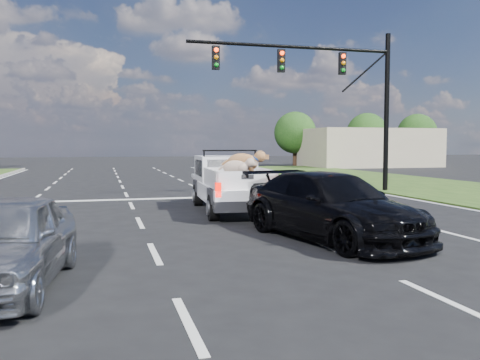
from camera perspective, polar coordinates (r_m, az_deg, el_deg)
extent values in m
plane|color=black|center=(10.36, 0.19, -7.72)|extent=(160.00, 160.00, 0.00)
cube|color=silver|center=(16.13, -24.23, -3.83)|extent=(0.12, 60.00, 0.01)
cube|color=silver|center=(15.95, -11.70, -3.65)|extent=(0.12, 60.00, 0.01)
cube|color=silver|center=(16.53, 0.52, -3.30)|extent=(0.12, 60.00, 0.01)
cube|color=silver|center=(17.79, 11.45, -2.86)|extent=(0.12, 60.00, 0.01)
cube|color=silver|center=(19.64, 20.76, -2.40)|extent=(0.15, 60.00, 0.01)
cube|color=silver|center=(20.08, -7.40, -2.03)|extent=(17.00, 0.45, 0.01)
cylinder|color=black|center=(23.76, 16.13, 7.21)|extent=(0.22, 0.22, 7.00)
cylinder|color=black|center=(22.11, 5.92, 14.65)|extent=(9.00, 0.14, 0.14)
cube|color=black|center=(22.92, 11.41, 12.69)|extent=(0.30, 0.18, 0.95)
sphere|color=#FF2E07|center=(22.87, 11.55, 13.47)|extent=(0.18, 0.18, 0.18)
cube|color=black|center=(21.84, 4.65, 13.20)|extent=(0.30, 0.18, 0.95)
sphere|color=#FF2E07|center=(21.78, 4.75, 14.02)|extent=(0.18, 0.18, 0.18)
cube|color=black|center=(21.07, -2.74, 13.54)|extent=(0.30, 0.18, 0.95)
sphere|color=#FF2E07|center=(21.01, -2.68, 14.40)|extent=(0.18, 0.18, 0.18)
cube|color=tan|center=(50.27, 14.26, 3.53)|extent=(12.00, 7.00, 3.60)
cylinder|color=#332114|center=(51.32, 6.19, 2.83)|extent=(0.44, 0.44, 2.16)
sphere|color=#153A10|center=(51.32, 6.20, 5.31)|extent=(4.20, 4.20, 4.20)
cylinder|color=#332114|center=(54.74, 14.02, 2.81)|extent=(0.44, 0.44, 2.16)
sphere|color=#153A10|center=(54.75, 14.06, 5.13)|extent=(4.20, 4.20, 4.20)
cylinder|color=#332114|center=(57.91, 19.21, 2.76)|extent=(0.44, 0.44, 2.16)
sphere|color=#153A10|center=(57.91, 19.26, 4.96)|extent=(4.20, 4.20, 4.20)
cylinder|color=black|center=(14.01, -2.99, -3.13)|extent=(0.32, 0.75, 0.74)
cylinder|color=black|center=(14.36, 3.68, -2.96)|extent=(0.32, 0.75, 0.74)
cylinder|color=black|center=(17.55, -4.74, -1.70)|extent=(0.32, 0.75, 0.74)
cylinder|color=black|center=(17.82, 0.65, -1.59)|extent=(0.32, 0.75, 0.74)
cube|color=white|center=(15.93, -0.98, -1.28)|extent=(2.16, 5.24, 0.50)
cube|color=white|center=(17.07, -1.73, 1.32)|extent=(1.92, 2.34, 0.83)
cube|color=black|center=(15.99, -1.06, 1.24)|extent=(1.50, 0.12, 0.60)
cylinder|color=black|center=(16.10, -1.15, 3.33)|extent=(1.74, 0.16, 0.05)
cube|color=black|center=(14.80, -0.17, -0.82)|extent=(1.88, 2.57, 0.06)
cube|color=white|center=(14.64, -3.34, 0.22)|extent=(0.23, 2.47, 0.50)
cube|color=white|center=(14.96, 2.92, 0.31)|extent=(0.23, 2.47, 0.50)
cube|color=white|center=(13.61, 0.82, -0.06)|extent=(1.73, 0.19, 0.50)
cube|color=red|center=(13.27, -2.47, -1.13)|extent=(0.16, 0.07, 0.39)
cube|color=red|center=(13.63, 4.39, -1.00)|extent=(0.16, 0.07, 0.39)
cube|color=black|center=(13.54, 0.94, -2.96)|extent=(1.87, 0.41, 0.29)
imported|color=#A6A9AD|center=(8.25, -24.96, -6.28)|extent=(2.08, 4.20, 1.37)
imported|color=black|center=(11.46, 10.20, -2.90)|extent=(3.18, 5.45, 1.48)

